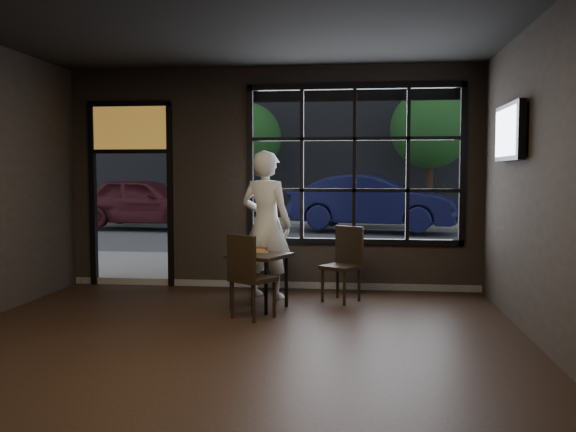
# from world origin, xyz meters

# --- Properties ---
(floor) EXTENTS (6.00, 7.00, 0.02)m
(floor) POSITION_xyz_m (0.00, 0.00, -0.01)
(floor) COLOR black
(floor) RESTS_ON ground
(wall_right) EXTENTS (0.04, 7.00, 3.20)m
(wall_right) POSITION_xyz_m (3.00, 0.00, 1.60)
(wall_right) COLOR black
(wall_right) RESTS_ON ground
(window_frame) EXTENTS (3.06, 0.12, 2.28)m
(window_frame) POSITION_xyz_m (1.20, 3.50, 1.80)
(window_frame) COLOR black
(window_frame) RESTS_ON ground
(stained_transom) EXTENTS (1.20, 0.06, 0.70)m
(stained_transom) POSITION_xyz_m (-2.10, 3.50, 2.35)
(stained_transom) COLOR orange
(stained_transom) RESTS_ON ground
(street_asphalt) EXTENTS (60.00, 41.00, 0.04)m
(street_asphalt) POSITION_xyz_m (0.00, 24.00, -0.02)
(street_asphalt) COLOR #545456
(street_asphalt) RESTS_ON ground
(building_across) EXTENTS (28.00, 12.00, 15.00)m
(building_across) POSITION_xyz_m (0.00, 23.00, 7.50)
(building_across) COLOR #5B5956
(building_across) RESTS_ON ground
(cafe_table) EXTENTS (0.83, 0.83, 0.69)m
(cafe_table) POSITION_xyz_m (0.05, 2.13, 0.34)
(cafe_table) COLOR black
(cafe_table) RESTS_ON floor
(chair_near) EXTENTS (0.59, 0.59, 0.98)m
(chair_near) POSITION_xyz_m (0.06, 1.64, 0.49)
(chair_near) COLOR black
(chair_near) RESTS_ON floor
(chair_window) EXTENTS (0.59, 0.59, 0.98)m
(chair_window) POSITION_xyz_m (1.04, 2.66, 0.49)
(chair_window) COLOR black
(chair_window) RESTS_ON floor
(man) EXTENTS (0.84, 0.70, 1.98)m
(man) POSITION_xyz_m (0.03, 2.82, 0.99)
(man) COLOR silver
(man) RESTS_ON floor
(hotdog) EXTENTS (0.22, 0.14, 0.06)m
(hotdog) POSITION_xyz_m (0.04, 2.27, 0.71)
(hotdog) COLOR tan
(hotdog) RESTS_ON cafe_table
(cup) EXTENTS (0.16, 0.16, 0.10)m
(cup) POSITION_xyz_m (-0.22, 2.03, 0.73)
(cup) COLOR silver
(cup) RESTS_ON cafe_table
(tv) EXTENTS (0.12, 1.08, 0.63)m
(tv) POSITION_xyz_m (2.93, 1.83, 2.13)
(tv) COLOR black
(tv) RESTS_ON wall_right
(navy_car) EXTENTS (4.90, 2.53, 1.54)m
(navy_car) POSITION_xyz_m (1.68, 12.13, 0.87)
(navy_car) COLOR #12133A
(navy_car) RESTS_ON street_asphalt
(maroon_car) EXTENTS (4.43, 2.10, 1.46)m
(maroon_car) POSITION_xyz_m (-5.08, 12.31, 0.83)
(maroon_car) COLOR #521B22
(maroon_car) RESTS_ON street_asphalt
(tree_left) EXTENTS (2.38, 2.38, 4.05)m
(tree_left) POSITION_xyz_m (-2.52, 15.12, 2.86)
(tree_left) COLOR #332114
(tree_left) RESTS_ON street_asphalt
(tree_right) EXTENTS (2.58, 2.58, 4.41)m
(tree_right) POSITION_xyz_m (3.55, 14.98, 3.11)
(tree_right) COLOR #332114
(tree_right) RESTS_ON street_asphalt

